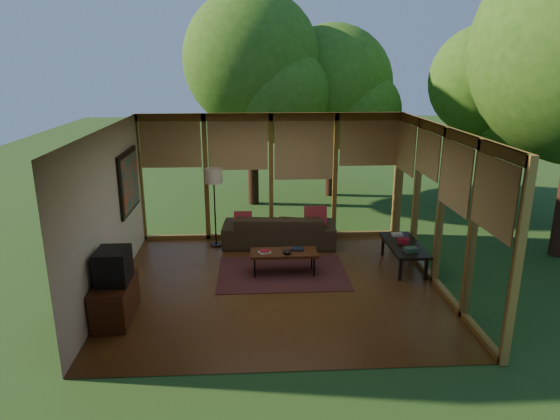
{
  "coord_description": "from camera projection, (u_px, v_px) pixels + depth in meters",
  "views": [
    {
      "loc": [
        -0.41,
        -7.86,
        3.7
      ],
      "look_at": [
        0.09,
        0.7,
        1.15
      ],
      "focal_mm": 32.0,
      "sensor_mm": 36.0,
      "label": 1
    }
  ],
  "objects": [
    {
      "name": "ct_book_lower",
      "position": [
        265.0,
        252.0,
        8.9
      ],
      "size": [
        0.25,
        0.22,
        0.03
      ],
      "primitive_type": "cube",
      "rotation": [
        0.0,
        0.0,
        0.4
      ],
      "color": "beige",
      "rests_on": "coffee_table"
    },
    {
      "name": "console_book_a",
      "position": [
        411.0,
        250.0,
        8.88
      ],
      "size": [
        0.24,
        0.19,
        0.08
      ],
      "primitive_type": "cube",
      "rotation": [
        0.0,
        0.0,
        0.12
      ],
      "color": "#315744",
      "rests_on": "side_console"
    },
    {
      "name": "sofa",
      "position": [
        279.0,
        229.0,
        10.43
      ],
      "size": [
        2.39,
        1.08,
        0.68
      ],
      "primitive_type": "imported",
      "rotation": [
        0.0,
        0.0,
        3.07
      ],
      "color": "#392D1C",
      "rests_on": "floor"
    },
    {
      "name": "console_book_b",
      "position": [
        403.0,
        241.0,
        9.3
      ],
      "size": [
        0.24,
        0.21,
        0.09
      ],
      "primitive_type": "cube",
      "rotation": [
        0.0,
        0.0,
        -0.39
      ],
      "color": "maroon",
      "rests_on": "side_console"
    },
    {
      "name": "wall_painting",
      "position": [
        129.0,
        182.0,
        9.35
      ],
      "size": [
        0.06,
        1.35,
        1.15
      ],
      "color": "black",
      "rests_on": "wall_left"
    },
    {
      "name": "television",
      "position": [
        113.0,
        266.0,
        7.26
      ],
      "size": [
        0.45,
        0.55,
        0.5
      ],
      "primitive_type": "cube",
      "color": "black",
      "rests_on": "media_cabinet"
    },
    {
      "name": "tree_ne",
      "position": [
        333.0,
        85.0,
        13.7
      ],
      "size": [
        3.27,
        3.27,
        4.73
      ],
      "color": "#311A12",
      "rests_on": "ground"
    },
    {
      "name": "pillow_right",
      "position": [
        315.0,
        217.0,
        10.35
      ],
      "size": [
        0.46,
        0.24,
        0.48
      ],
      "primitive_type": "cube",
      "rotation": [
        -0.21,
        0.0,
        0.0
      ],
      "color": "maroon",
      "rests_on": "sofa"
    },
    {
      "name": "console_book_c",
      "position": [
        397.0,
        235.0,
        9.69
      ],
      "size": [
        0.2,
        0.16,
        0.05
      ],
      "primitive_type": "cube",
      "rotation": [
        0.0,
        0.0,
        0.08
      ],
      "color": "beige",
      "rests_on": "side_console"
    },
    {
      "name": "floor",
      "position": [
        277.0,
        285.0,
        8.6
      ],
      "size": [
        5.5,
        5.5,
        0.0
      ],
      "primitive_type": "plane",
      "color": "brown",
      "rests_on": "ground"
    },
    {
      "name": "wall_front",
      "position": [
        289.0,
        272.0,
        5.83
      ],
      "size": [
        5.5,
        0.04,
        2.7
      ],
      "primitive_type": "cube",
      "color": "silver",
      "rests_on": "ground"
    },
    {
      "name": "rug",
      "position": [
        282.0,
        273.0,
        9.1
      ],
      "size": [
        2.33,
        1.65,
        0.01
      ],
      "primitive_type": "cube",
      "color": "maroon",
      "rests_on": "floor"
    },
    {
      "name": "exterior_lawn",
      "position": [
        503.0,
        177.0,
        16.71
      ],
      "size": [
        40.0,
        40.0,
        0.0
      ],
      "primitive_type": "plane",
      "color": "#274B1C",
      "rests_on": "ground"
    },
    {
      "name": "ceiling",
      "position": [
        277.0,
        128.0,
        7.83
      ],
      "size": [
        5.5,
        5.5,
        0.0
      ],
      "primitive_type": "plane",
      "rotation": [
        3.14,
        0.0,
        0.0
      ],
      "color": "white",
      "rests_on": "ground"
    },
    {
      "name": "pillow_left",
      "position": [
        243.0,
        221.0,
        10.28
      ],
      "size": [
        0.37,
        0.2,
        0.39
      ],
      "primitive_type": "cube",
      "rotation": [
        -0.21,
        0.0,
        0.0
      ],
      "color": "maroon",
      "rests_on": "sofa"
    },
    {
      "name": "media_cabinet",
      "position": [
        115.0,
        300.0,
        7.42
      ],
      "size": [
        0.5,
        1.0,
        0.6
      ],
      "primitive_type": "cube",
      "color": "#4A2414",
      "rests_on": "floor"
    },
    {
      "name": "ct_bowl",
      "position": [
        287.0,
        252.0,
        8.87
      ],
      "size": [
        0.16,
        0.16,
        0.07
      ],
      "primitive_type": "ellipsoid",
      "color": "black",
      "rests_on": "coffee_table"
    },
    {
      "name": "coffee_table",
      "position": [
        284.0,
        253.0,
        8.98
      ],
      "size": [
        1.2,
        0.5,
        0.43
      ],
      "color": "#4A2414",
      "rests_on": "floor"
    },
    {
      "name": "window_wall_back",
      "position": [
        271.0,
        177.0,
        10.61
      ],
      "size": [
        5.5,
        0.12,
        2.7
      ],
      "primitive_type": "cube",
      "color": "olive",
      "rests_on": "ground"
    },
    {
      "name": "wall_left",
      "position": [
        108.0,
        213.0,
        8.07
      ],
      "size": [
        0.04,
        5.0,
        2.7
      ],
      "primitive_type": "cube",
      "color": "silver",
      "rests_on": "ground"
    },
    {
      "name": "window_wall_right",
      "position": [
        441.0,
        208.0,
        8.37
      ],
      "size": [
        0.12,
        5.0,
        2.7
      ],
      "primitive_type": "cube",
      "color": "olive",
      "rests_on": "ground"
    },
    {
      "name": "ct_book_side",
      "position": [
        297.0,
        249.0,
        9.06
      ],
      "size": [
        0.25,
        0.21,
        0.03
      ],
      "primitive_type": "cube",
      "rotation": [
        0.0,
        0.0,
        -0.18
      ],
      "color": "black",
      "rests_on": "coffee_table"
    },
    {
      "name": "tree_nw",
      "position": [
        252.0,
        61.0,
        12.62
      ],
      "size": [
        3.49,
        3.49,
        5.49
      ],
      "color": "#311A12",
      "rests_on": "ground"
    },
    {
      "name": "tree_far",
      "position": [
        485.0,
        81.0,
        12.67
      ],
      "size": [
        2.83,
        2.83,
        4.66
      ],
      "color": "#311A12",
      "rests_on": "ground"
    },
    {
      "name": "ct_book_upper",
      "position": [
        265.0,
        251.0,
        8.89
      ],
      "size": [
        0.18,
        0.16,
        0.03
      ],
      "primitive_type": "cube",
      "rotation": [
        0.0,
        0.0,
        0.24
      ],
      "color": "maroon",
      "rests_on": "coffee_table"
    },
    {
      "name": "floor_lamp",
      "position": [
        214.0,
        180.0,
        10.09
      ],
      "size": [
        0.36,
        0.36,
        1.65
      ],
      "color": "black",
      "rests_on": "floor"
    },
    {
      "name": "side_console",
      "position": [
        404.0,
        246.0,
        9.28
      ],
      "size": [
        0.6,
        1.4,
        0.46
      ],
      "color": "black",
      "rests_on": "floor"
    }
  ]
}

